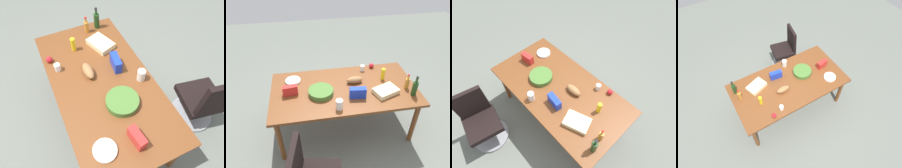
# 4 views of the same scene
# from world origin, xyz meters

# --- Properties ---
(ground_plane) EXTENTS (10.00, 10.00, 0.00)m
(ground_plane) POSITION_xyz_m (0.00, 0.00, 0.00)
(ground_plane) COLOR slate
(conference_table) EXTENTS (2.05, 1.07, 0.79)m
(conference_table) POSITION_xyz_m (0.00, 0.00, 0.71)
(conference_table) COLOR brown
(conference_table) RESTS_ON ground
(paper_plate_stack) EXTENTS (0.23, 0.23, 0.03)m
(paper_plate_stack) POSITION_xyz_m (-0.72, 0.28, 0.80)
(paper_plate_stack) COLOR white
(paper_plate_stack) RESTS_ON conference_table
(chip_bag_red) EXTENTS (0.21, 0.11, 0.14)m
(chip_bag_red) POSITION_xyz_m (-0.75, -0.01, 0.86)
(chip_bag_red) COLOR red
(chip_bag_red) RESTS_ON conference_table
(dressing_bottle) EXTENTS (0.07, 0.07, 0.23)m
(dressing_bottle) POSITION_xyz_m (0.87, -0.14, 0.88)
(dressing_bottle) COLOR #C27F2D
(dressing_bottle) RESTS_ON conference_table
(mayo_jar) EXTENTS (0.11, 0.11, 0.14)m
(mayo_jar) POSITION_xyz_m (-0.14, -0.40, 0.86)
(mayo_jar) COLOR white
(mayo_jar) RESTS_ON conference_table
(wine_bottle) EXTENTS (0.08, 0.08, 0.29)m
(wine_bottle) POSITION_xyz_m (0.90, -0.30, 0.90)
(wine_bottle) COLOR #1D3E19
(wine_bottle) RESTS_ON conference_table
(bread_loaf) EXTENTS (0.24, 0.12, 0.10)m
(bread_loaf) POSITION_xyz_m (0.17, 0.10, 0.84)
(bread_loaf) COLOR olive
(bread_loaf) RESTS_ON conference_table
(apple_red) EXTENTS (0.08, 0.08, 0.08)m
(apple_red) POSITION_xyz_m (0.54, 0.46, 0.83)
(apple_red) COLOR red
(apple_red) RESTS_ON conference_table
(salad_bowl) EXTENTS (0.41, 0.41, 0.07)m
(salad_bowl) POSITION_xyz_m (-0.34, -0.07, 0.83)
(salad_bowl) COLOR #446F2D
(salad_bowl) RESTS_ON conference_table
(mustard_bottle) EXTENTS (0.07, 0.07, 0.18)m
(mustard_bottle) POSITION_xyz_m (0.61, 0.13, 0.88)
(mustard_bottle) COLOR yellow
(mustard_bottle) RESTS_ON conference_table
(paper_cup) EXTENTS (0.07, 0.07, 0.09)m
(paper_cup) POSITION_xyz_m (0.37, 0.40, 0.83)
(paper_cup) COLOR white
(paper_cup) RESTS_ON conference_table
(chip_bag_blue) EXTENTS (0.23, 0.11, 0.15)m
(chip_bag_blue) POSITION_xyz_m (0.14, -0.22, 0.86)
(chip_bag_blue) COLOR #1937C2
(chip_bag_blue) RESTS_ON conference_table
(sheet_cake) EXTENTS (0.38, 0.32, 0.07)m
(sheet_cake) POSITION_xyz_m (0.54, -0.20, 0.82)
(sheet_cake) COLOR beige
(sheet_cake) RESTS_ON conference_table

